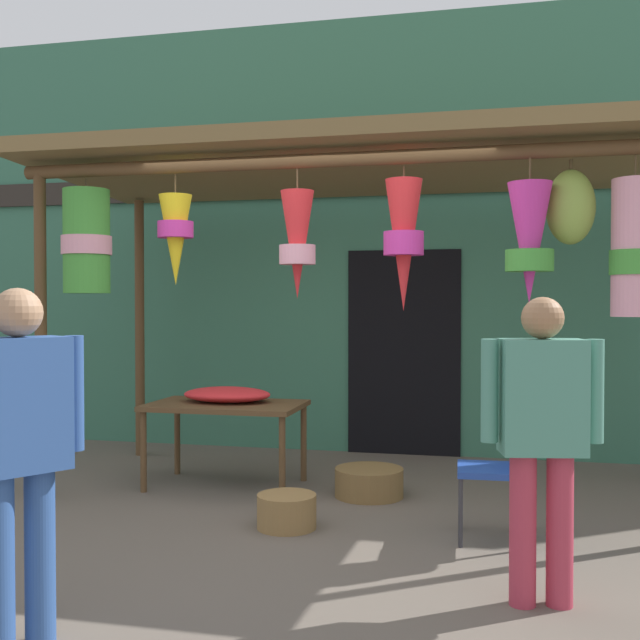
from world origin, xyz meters
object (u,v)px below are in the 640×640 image
at_px(display_table, 226,412).
at_px(flower_heap_on_table, 228,395).
at_px(vendor_in_orange, 542,426).
at_px(folding_chair, 503,461).
at_px(customer_foreground, 19,438).
at_px(wicker_basket_spare, 287,511).
at_px(wicker_basket_by_table, 369,482).

bearing_deg(display_table, flower_heap_on_table, 91.16).
bearing_deg(display_table, vendor_in_orange, -39.91).
height_order(folding_chair, customer_foreground, customer_foreground).
bearing_deg(wicker_basket_spare, customer_foreground, -107.94).
height_order(display_table, vendor_in_orange, vendor_in_orange).
relative_size(flower_heap_on_table, wicker_basket_spare, 1.85).
height_order(folding_chair, wicker_basket_spare, folding_chair).
height_order(wicker_basket_spare, vendor_in_orange, vendor_in_orange).
xyz_separation_m(display_table, flower_heap_on_table, (-0.00, 0.07, 0.13)).
relative_size(folding_chair, customer_foreground, 0.54).
distance_m(wicker_basket_spare, customer_foreground, 2.22).
xyz_separation_m(display_table, folding_chair, (2.17, -0.96, -0.10)).
height_order(flower_heap_on_table, folding_chair, folding_chair).
bearing_deg(vendor_in_orange, wicker_basket_spare, 148.26).
bearing_deg(wicker_basket_by_table, customer_foreground, -109.58).
xyz_separation_m(display_table, wicker_basket_by_table, (1.18, -0.06, -0.50)).
relative_size(folding_chair, vendor_in_orange, 0.55).
bearing_deg(customer_foreground, vendor_in_orange, 24.47).
relative_size(display_table, flower_heap_on_table, 1.70).
xyz_separation_m(wicker_basket_by_table, customer_foreground, (-1.03, -2.90, 0.80)).
bearing_deg(customer_foreground, flower_heap_on_table, 92.84).
distance_m(display_table, folding_chair, 2.37).
bearing_deg(wicker_basket_spare, folding_chair, 1.77).
height_order(display_table, flower_heap_on_table, flower_heap_on_table).
xyz_separation_m(flower_heap_on_table, folding_chair, (2.17, -1.02, -0.23)).
bearing_deg(folding_chair, customer_foreground, -135.14).
relative_size(display_table, wicker_basket_spare, 3.14).
xyz_separation_m(folding_chair, vendor_in_orange, (0.18, -1.01, 0.38)).
bearing_deg(wicker_basket_spare, display_table, 128.24).
xyz_separation_m(wicker_basket_by_table, vendor_in_orange, (1.17, -1.90, 0.78)).
distance_m(flower_heap_on_table, wicker_basket_spare, 1.47).
height_order(display_table, wicker_basket_by_table, display_table).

